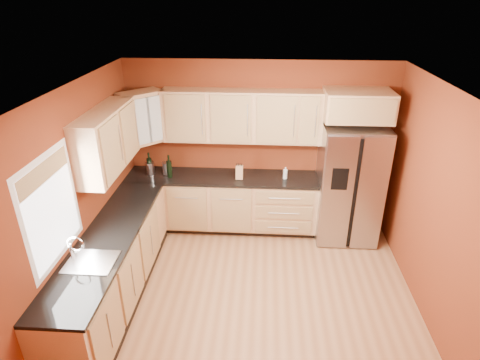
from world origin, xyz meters
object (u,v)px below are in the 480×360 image
(canister_left, at_px, (150,169))
(soap_dispenser, at_px, (285,173))
(refrigerator, at_px, (349,183))
(wine_bottle_a, at_px, (149,163))
(knife_block, at_px, (239,172))

(canister_left, distance_m, soap_dispenser, 2.05)
(refrigerator, relative_size, soap_dispenser, 9.71)
(refrigerator, height_order, wine_bottle_a, refrigerator)
(refrigerator, xyz_separation_m, canister_left, (-2.99, 0.06, 0.13))
(canister_left, xyz_separation_m, soap_dispenser, (2.05, -0.02, -0.01))
(canister_left, bearing_deg, knife_block, -2.68)
(canister_left, relative_size, wine_bottle_a, 0.56)
(knife_block, bearing_deg, refrigerator, 1.33)
(wine_bottle_a, relative_size, knife_block, 1.65)
(knife_block, bearing_deg, wine_bottle_a, 177.59)
(knife_block, relative_size, soap_dispenser, 1.14)
(wine_bottle_a, relative_size, soap_dispenser, 1.88)
(canister_left, height_order, wine_bottle_a, wine_bottle_a)
(refrigerator, relative_size, canister_left, 9.14)
(wine_bottle_a, distance_m, knife_block, 1.39)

